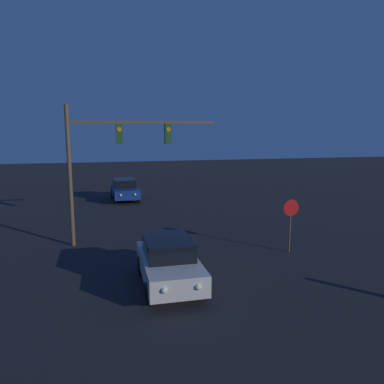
{
  "coord_description": "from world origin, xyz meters",
  "views": [
    {
      "loc": [
        -3.52,
        -1.7,
        5.1
      ],
      "look_at": [
        0.0,
        12.53,
        2.66
      ],
      "focal_mm": 35.0,
      "sensor_mm": 36.0,
      "label": 1
    }
  ],
  "objects_px": {
    "car_near": "(169,262)",
    "car_far": "(125,189)",
    "traffic_signal_mast": "(110,151)",
    "stop_sign": "(290,216)"
  },
  "relations": [
    {
      "from": "car_near",
      "to": "car_far",
      "type": "relative_size",
      "value": 0.99
    },
    {
      "from": "traffic_signal_mast",
      "to": "stop_sign",
      "type": "xyz_separation_m",
      "value": [
        7.15,
        -3.14,
        -2.62
      ]
    },
    {
      "from": "car_far",
      "to": "stop_sign",
      "type": "distance_m",
      "value": 14.88
    },
    {
      "from": "car_near",
      "to": "traffic_signal_mast",
      "type": "xyz_separation_m",
      "value": [
        -1.61,
        5.28,
        3.38
      ]
    },
    {
      "from": "car_near",
      "to": "car_far",
      "type": "bearing_deg",
      "value": -88.09
    },
    {
      "from": "stop_sign",
      "to": "car_near",
      "type": "bearing_deg",
      "value": -158.92
    },
    {
      "from": "car_far",
      "to": "stop_sign",
      "type": "bearing_deg",
      "value": 111.22
    },
    {
      "from": "car_far",
      "to": "car_near",
      "type": "bearing_deg",
      "value": 89.11
    },
    {
      "from": "traffic_signal_mast",
      "to": "stop_sign",
      "type": "height_order",
      "value": "traffic_signal_mast"
    },
    {
      "from": "car_far",
      "to": "stop_sign",
      "type": "xyz_separation_m",
      "value": [
        5.94,
        -13.62,
        0.76
      ]
    }
  ]
}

